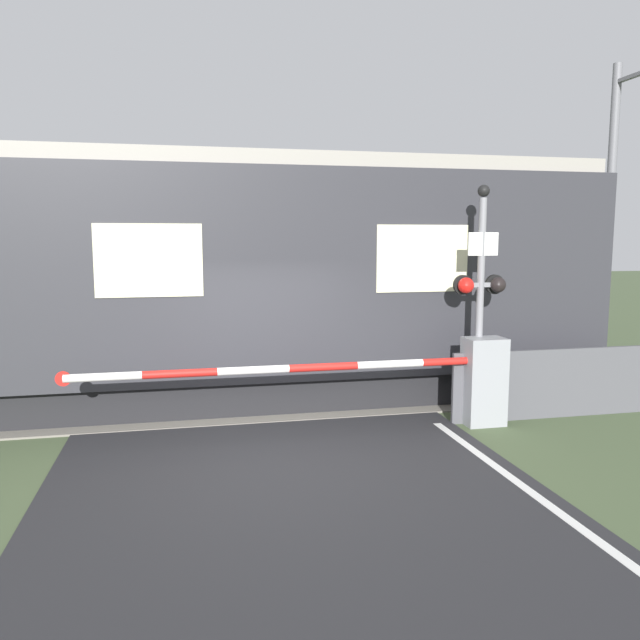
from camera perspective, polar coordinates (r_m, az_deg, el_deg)
The scene contains 7 objects.
ground_plane at distance 8.21m, azimuth -3.62°, elevation -12.66°, with size 80.00×80.00×0.00m, color #475638.
track_bed at distance 11.23m, azimuth -6.10°, elevation -7.00°, with size 36.00×3.20×0.13m.
train at distance 10.85m, azimuth -14.90°, elevation 3.53°, with size 15.28×2.94×4.16m.
crossing_barrier at distance 9.60m, azimuth 11.99°, elevation -5.30°, with size 6.40×0.44×1.34m.
signal_post at distance 9.77m, azimuth 14.48°, elevation 2.72°, with size 0.82×0.26×3.62m.
catenary_pole at distance 15.96m, azimuth 25.04°, elevation 9.22°, with size 0.20×1.90×6.70m.
roadside_fence at distance 10.55m, azimuth 20.55°, elevation -5.46°, with size 3.42×0.06×1.10m.
Camera 1 is at (-1.14, -7.62, 2.82)m, focal length 35.00 mm.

